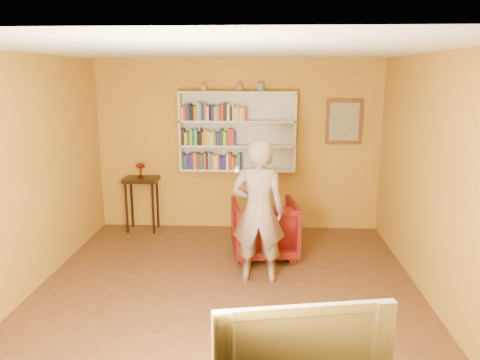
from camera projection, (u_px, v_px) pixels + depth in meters
The scene contains 15 objects.
room_shell at pixel (225, 211), 5.10m from camera, with size 5.30×5.80×2.88m.
bookshelf at pixel (238, 131), 7.31m from camera, with size 1.80×0.29×1.23m.
books_row_lower at pixel (212, 161), 7.33m from camera, with size 0.93×0.19×0.27m.
books_row_middle at pixel (209, 138), 7.25m from camera, with size 0.83×0.19×0.27m.
books_row_upper at pixel (213, 113), 7.16m from camera, with size 1.01×0.19×0.27m.
ornament_left at pixel (204, 88), 7.13m from camera, with size 0.08×0.08×0.11m, color #9D622D.
ornament_centre at pixel (239, 88), 7.11m from camera, with size 0.08×0.08×0.11m, color brown.
ornament_right at pixel (260, 87), 7.09m from camera, with size 0.09×0.09×0.12m, color #476377.
framed_painting at pixel (344, 122), 7.25m from camera, with size 0.55×0.05×0.70m.
console_table at pixel (141, 187), 7.43m from camera, with size 0.53×0.40×0.87m.
ruby_lustre at pixel (141, 167), 7.36m from camera, with size 0.15×0.15×0.24m.
armchair at pixel (264, 228), 6.42m from camera, with size 0.85×0.87×0.79m, color #4D0506.
person at pixel (258, 211), 5.56m from camera, with size 0.64×0.42×1.75m, color #80695E.
game_remote at pixel (237, 169), 5.13m from camera, with size 0.04×0.15×0.04m, color white.
television at pixel (299, 344), 2.91m from camera, with size 1.11×0.15×0.64m, color black.
Camera 1 is at (0.41, -4.88, 2.47)m, focal length 35.00 mm.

